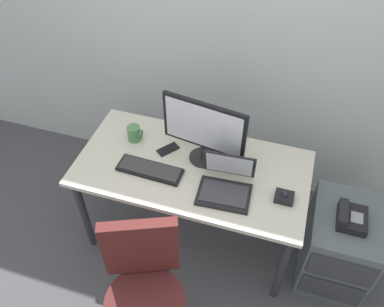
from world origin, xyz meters
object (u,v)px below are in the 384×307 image
monitor_main (204,129)px  trackball_mouse (284,197)px  file_cabinet (338,246)px  cell_phone (168,149)px  office_chair (146,298)px  desk_phone (351,218)px  keyboard (150,170)px  coffee_mug (134,133)px  laptop (226,183)px

monitor_main → trackball_mouse: (0.54, -0.18, -0.23)m
file_cabinet → cell_phone: bearing=175.1°
monitor_main → trackball_mouse: monitor_main is taller
office_chair → desk_phone: bearing=36.1°
keyboard → office_chair: bearing=-72.2°
desk_phone → office_chair: office_chair is taller
file_cabinet → monitor_main: size_ratio=1.12×
monitor_main → keyboard: monitor_main is taller
coffee_mug → laptop: bearing=-19.2°
trackball_mouse → coffee_mug: bearing=168.4°
office_chair → cell_phone: 0.93m
desk_phone → office_chair: (-1.02, -0.74, -0.19)m
office_chair → keyboard: size_ratio=2.29×
laptop → monitor_main: bearing=134.2°
keyboard → coffee_mug: 0.31m
cell_phone → laptop: bearing=12.1°
keyboard → coffee_mug: (-0.20, 0.24, 0.04)m
desk_phone → monitor_main: size_ratio=0.38×
monitor_main → trackball_mouse: 0.62m
office_chair → laptop: bearing=67.3°
office_chair → monitor_main: (0.07, 0.86, 0.54)m
coffee_mug → desk_phone: bearing=-5.9°
keyboard → cell_phone: keyboard is taller
cell_phone → keyboard: bearing=-64.3°
laptop → office_chair: bearing=-112.7°
desk_phone → coffee_mug: coffee_mug is taller
office_chair → monitor_main: 1.02m
file_cabinet → keyboard: 1.32m
file_cabinet → coffee_mug: size_ratio=5.53×
office_chair → trackball_mouse: (0.62, 0.68, 0.31)m
office_chair → trackball_mouse: bearing=47.8°
monitor_main → laptop: bearing=-45.8°
desk_phone → trackball_mouse: 0.43m
keyboard → cell_phone: 0.21m
file_cabinet → trackball_mouse: size_ratio=5.39×
monitor_main → coffee_mug: (-0.48, 0.03, -0.20)m
desk_phone → cell_phone: bearing=174.3°
monitor_main → keyboard: (-0.28, -0.20, -0.24)m
cell_phone → desk_phone: bearing=31.9°
monitor_main → keyboard: bearing=-144.4°
coffee_mug → cell_phone: bearing=-6.7°
laptop → cell_phone: 0.49m
trackball_mouse → desk_phone: bearing=8.9°
keyboard → desk_phone: bearing=4.2°
file_cabinet → trackball_mouse: trackball_mouse is taller
file_cabinet → desk_phone: desk_phone is taller
laptop → coffee_mug: (-0.68, 0.24, 0.00)m
monitor_main → laptop: 0.35m
file_cabinet → cell_phone: size_ratio=4.17×
keyboard → cell_phone: bearing=78.0°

